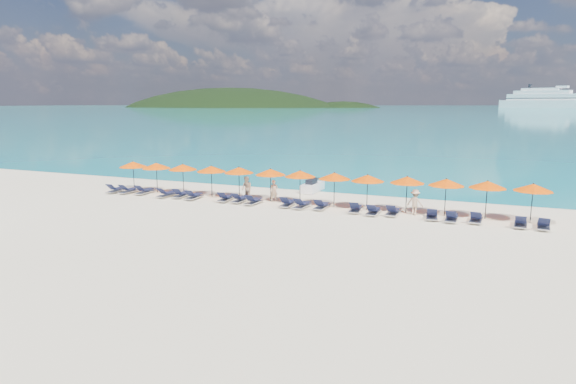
% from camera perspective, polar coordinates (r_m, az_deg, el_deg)
% --- Properties ---
extents(ground, '(1400.00, 1400.00, 0.00)m').
position_cam_1_polar(ground, '(27.32, -2.35, -3.55)').
color(ground, beige).
extents(sea, '(1600.00, 1300.00, 0.01)m').
position_cam_1_polar(sea, '(684.28, 21.22, 9.34)').
color(sea, '#1FA9B2').
rests_on(sea, ground).
extents(headland_main, '(374.00, 242.00, 126.50)m').
position_cam_1_polar(headland_main, '(645.69, -7.05, 6.56)').
color(headland_main, black).
rests_on(headland_main, ground).
extents(headland_small, '(162.00, 126.00, 85.50)m').
position_cam_1_polar(headland_small, '(607.34, 6.47, 6.60)').
color(headland_small, black).
rests_on(headland_small, ground).
extents(cruise_ship, '(114.86, 65.74, 32.76)m').
position_cam_1_polar(cruise_ship, '(639.65, 29.03, 9.47)').
color(cruise_ship, white).
rests_on(cruise_ship, ground).
extents(jetski, '(1.11, 2.73, 0.96)m').
position_cam_1_polar(jetski, '(36.41, 2.90, 0.65)').
color(jetski, white).
rests_on(jetski, ground).
extents(beachgoer_a, '(0.64, 0.58, 1.47)m').
position_cam_1_polar(beachgoer_a, '(32.68, -1.67, 0.13)').
color(beachgoer_a, '#D0AA85').
rests_on(beachgoer_a, ground).
extents(beachgoer_b, '(0.92, 0.78, 1.65)m').
position_cam_1_polar(beachgoer_b, '(33.26, -4.92, 0.43)').
color(beachgoer_b, '#D0AA85').
rests_on(beachgoer_b, ground).
extents(beachgoer_c, '(1.10, 0.74, 1.56)m').
position_cam_1_polar(beachgoer_c, '(29.75, 14.84, -1.19)').
color(beachgoer_c, '#D0AA85').
rests_on(beachgoer_c, ground).
extents(umbrella_0, '(2.10, 2.10, 2.28)m').
position_cam_1_polar(umbrella_0, '(38.47, -17.90, 3.13)').
color(umbrella_0, black).
rests_on(umbrella_0, ground).
extents(umbrella_1, '(2.10, 2.10, 2.28)m').
position_cam_1_polar(umbrella_1, '(37.16, -15.35, 3.02)').
color(umbrella_1, black).
rests_on(umbrella_1, ground).
extents(umbrella_2, '(2.10, 2.10, 2.28)m').
position_cam_1_polar(umbrella_2, '(35.95, -12.37, 2.91)').
color(umbrella_2, black).
rests_on(umbrella_2, ground).
extents(umbrella_3, '(2.10, 2.10, 2.28)m').
position_cam_1_polar(umbrella_3, '(34.60, -9.08, 2.73)').
color(umbrella_3, black).
rests_on(umbrella_3, ground).
extents(umbrella_4, '(2.10, 2.10, 2.28)m').
position_cam_1_polar(umbrella_4, '(33.72, -5.84, 2.61)').
color(umbrella_4, black).
rests_on(umbrella_4, ground).
extents(umbrella_5, '(2.10, 2.10, 2.28)m').
position_cam_1_polar(umbrella_5, '(32.64, -2.09, 2.39)').
color(umbrella_5, black).
rests_on(umbrella_5, ground).
extents(umbrella_6, '(2.10, 2.10, 2.28)m').
position_cam_1_polar(umbrella_6, '(31.84, 1.44, 2.18)').
color(umbrella_6, black).
rests_on(umbrella_6, ground).
extents(umbrella_7, '(2.10, 2.10, 2.28)m').
position_cam_1_polar(umbrella_7, '(31.01, 5.53, 1.91)').
color(umbrella_7, black).
rests_on(umbrella_7, ground).
extents(umbrella_8, '(2.10, 2.10, 2.28)m').
position_cam_1_polar(umbrella_8, '(30.39, 9.42, 1.64)').
color(umbrella_8, black).
rests_on(umbrella_8, ground).
extents(umbrella_9, '(2.10, 2.10, 2.28)m').
position_cam_1_polar(umbrella_9, '(30.16, 13.95, 1.40)').
color(umbrella_9, black).
rests_on(umbrella_9, ground).
extents(umbrella_10, '(2.10, 2.10, 2.28)m').
position_cam_1_polar(umbrella_10, '(29.88, 18.25, 1.09)').
color(umbrella_10, black).
rests_on(umbrella_10, ground).
extents(umbrella_11, '(2.10, 2.10, 2.28)m').
position_cam_1_polar(umbrella_11, '(29.90, 22.58, 0.82)').
color(umbrella_11, black).
rests_on(umbrella_11, ground).
extents(umbrella_12, '(2.10, 2.10, 2.28)m').
position_cam_1_polar(umbrella_12, '(29.95, 27.07, 0.48)').
color(umbrella_12, black).
rests_on(umbrella_12, ground).
extents(lounger_0, '(0.73, 1.74, 0.66)m').
position_cam_1_polar(lounger_0, '(38.24, -19.74, 0.28)').
color(lounger_0, silver).
rests_on(lounger_0, ground).
extents(lounger_1, '(0.70, 1.73, 0.66)m').
position_cam_1_polar(lounger_1, '(37.63, -18.37, 0.20)').
color(lounger_1, silver).
rests_on(lounger_1, ground).
extents(lounger_2, '(0.66, 1.71, 0.66)m').
position_cam_1_polar(lounger_2, '(36.95, -16.68, 0.11)').
color(lounger_2, silver).
rests_on(lounger_2, ground).
extents(lounger_3, '(0.79, 1.75, 0.66)m').
position_cam_1_polar(lounger_3, '(35.38, -14.20, -0.21)').
color(lounger_3, silver).
rests_on(lounger_3, ground).
extents(lounger_4, '(0.72, 1.74, 0.66)m').
position_cam_1_polar(lounger_4, '(34.94, -12.54, -0.27)').
color(lounger_4, silver).
rests_on(lounger_4, ground).
extents(lounger_5, '(0.68, 1.72, 0.66)m').
position_cam_1_polar(lounger_5, '(34.18, -11.10, -0.46)').
color(lounger_5, silver).
rests_on(lounger_5, ground).
extents(lounger_6, '(0.78, 1.75, 0.66)m').
position_cam_1_polar(lounger_6, '(33.12, -7.43, -0.70)').
color(lounger_6, silver).
rests_on(lounger_6, ground).
extents(lounger_7, '(0.70, 1.73, 0.66)m').
position_cam_1_polar(lounger_7, '(32.62, -5.71, -0.84)').
color(lounger_7, silver).
rests_on(lounger_7, ground).
extents(lounger_8, '(0.69, 1.73, 0.66)m').
position_cam_1_polar(lounger_8, '(31.94, -4.12, -1.06)').
color(lounger_8, silver).
rests_on(lounger_8, ground).
extents(lounger_9, '(0.66, 1.71, 0.66)m').
position_cam_1_polar(lounger_9, '(31.16, -0.06, -1.33)').
color(lounger_9, silver).
rests_on(lounger_9, ground).
extents(lounger_10, '(0.76, 1.75, 0.66)m').
position_cam_1_polar(lounger_10, '(30.70, 1.68, -1.51)').
color(lounger_10, silver).
rests_on(lounger_10, ground).
extents(lounger_11, '(0.67, 1.72, 0.66)m').
position_cam_1_polar(lounger_11, '(30.48, 3.98, -1.62)').
color(lounger_11, silver).
rests_on(lounger_11, ground).
extents(lounger_12, '(0.77, 1.75, 0.66)m').
position_cam_1_polar(lounger_12, '(29.88, 8.00, -1.95)').
color(lounger_12, silver).
rests_on(lounger_12, ground).
extents(lounger_13, '(0.66, 1.71, 0.66)m').
position_cam_1_polar(lounger_13, '(29.39, 10.08, -2.22)').
color(lounger_13, silver).
rests_on(lounger_13, ground).
extents(lounger_14, '(0.69, 1.72, 0.66)m').
position_cam_1_polar(lounger_14, '(29.48, 12.33, -2.27)').
color(lounger_14, silver).
rests_on(lounger_14, ground).
extents(lounger_15, '(0.78, 1.75, 0.66)m').
position_cam_1_polar(lounger_15, '(29.10, 16.67, -2.64)').
color(lounger_15, silver).
rests_on(lounger_15, ground).
extents(lounger_16, '(0.68, 1.72, 0.66)m').
position_cam_1_polar(lounger_16, '(28.88, 18.82, -2.86)').
color(lounger_16, silver).
rests_on(lounger_16, ground).
extents(lounger_17, '(0.72, 1.73, 0.66)m').
position_cam_1_polar(lounger_17, '(29.11, 21.39, -2.93)').
color(lounger_17, silver).
rests_on(lounger_17, ground).
extents(lounger_18, '(0.76, 1.75, 0.66)m').
position_cam_1_polar(lounger_18, '(29.03, 25.85, -3.30)').
color(lounger_18, silver).
rests_on(lounger_18, ground).
extents(lounger_19, '(0.77, 1.75, 0.66)m').
position_cam_1_polar(lounger_19, '(29.12, 28.03, -3.44)').
color(lounger_19, silver).
rests_on(lounger_19, ground).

